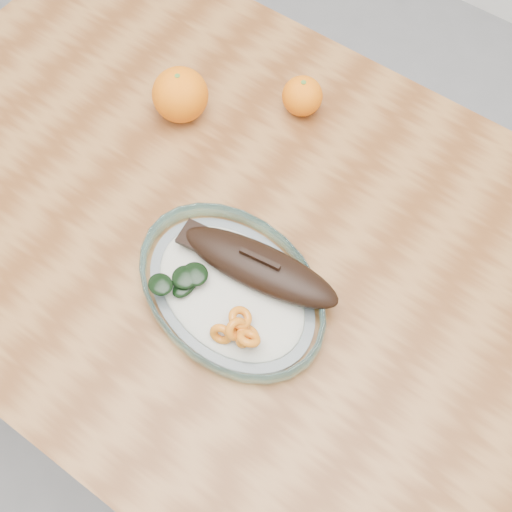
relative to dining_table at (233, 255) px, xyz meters
The scene contains 5 objects.
ground 0.65m from the dining_table, ahead, with size 3.00×3.00×0.00m, color slate.
dining_table is the anchor object (origin of this frame).
plated_meal 0.16m from the dining_table, 52.62° to the right, with size 0.63×0.63×0.08m.
orange_left 0.27m from the dining_table, 146.64° to the left, with size 0.09×0.09×0.09m, color orange.
orange_right 0.28m from the dining_table, 98.37° to the left, with size 0.06×0.06×0.06m, color orange.
Camera 1 is at (0.30, -0.36, 1.58)m, focal length 45.00 mm.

